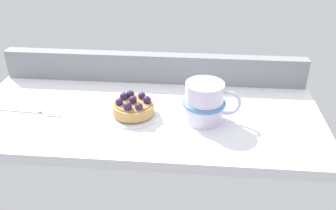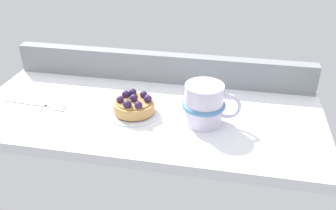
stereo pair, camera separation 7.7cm
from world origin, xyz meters
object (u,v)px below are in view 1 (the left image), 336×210
object	(u,v)px
dessert_plate	(134,114)
dessert_fork	(30,111)
raspberry_tart	(133,106)
coffee_mug	(205,102)

from	to	relation	value
dessert_plate	dessert_fork	size ratio (longest dim) A/B	0.72
dessert_plate	dessert_fork	distance (cm)	24.78
raspberry_tart	coffee_mug	bearing A→B (deg)	-2.18
coffee_mug	dessert_fork	xyz separation A→B (cm)	(-41.16, -0.24, -4.34)
coffee_mug	dessert_fork	bearing A→B (deg)	-179.66
dessert_fork	coffee_mug	bearing A→B (deg)	0.34
dessert_fork	dessert_plate	bearing A→B (deg)	1.99
raspberry_tart	dessert_fork	size ratio (longest dim) A/B	0.56
dessert_plate	raspberry_tart	distance (cm)	2.06
dessert_plate	raspberry_tart	size ratio (longest dim) A/B	1.28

